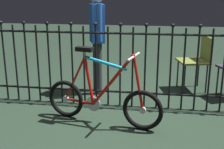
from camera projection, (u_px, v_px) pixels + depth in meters
ground_plane at (117, 123)px, 3.51m from camera, size 20.00×20.00×0.00m
iron_fence at (118, 63)px, 3.91m from camera, size 4.73×0.07×1.18m
bicycle at (102, 99)px, 3.46m from camera, size 1.42×0.46×0.90m
chair_olive at (198, 57)px, 4.56m from camera, size 0.52×0.52×0.84m
person_visitor at (97, 33)px, 4.36m from camera, size 0.28×0.45×1.55m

